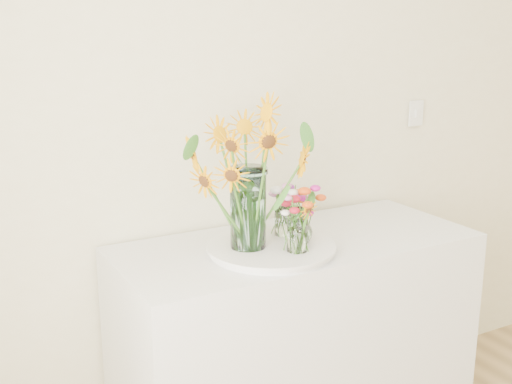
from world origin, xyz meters
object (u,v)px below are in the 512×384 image
Objects in this scene: small_vase_b at (300,225)px; mason_jar at (248,208)px; counter at (295,347)px; small_vase_c at (283,221)px; small_vase_a at (297,236)px; tray at (271,250)px.

mason_jar is at bearing 167.92° from small_vase_b.
counter is 0.54m from small_vase_c.
small_vase_a reaches higher than counter.
small_vase_c is at bearing 17.02° from mason_jar.
counter is at bearing 57.04° from small_vase_a.
mason_jar reaches higher than small_vase_b.
counter is 11.22× the size of small_vase_a.
tray is at bearing 171.01° from small_vase_b.
small_vase_b is 0.10m from small_vase_c.
counter is 0.55m from small_vase_b.
tray reaches higher than counter.
mason_jar reaches higher than small_vase_a.
small_vase_a reaches higher than small_vase_c.
counter is at bearing -9.29° from small_vase_c.
small_vase_c is at bearing 38.47° from tray.
counter is 0.67m from mason_jar.
counter is 11.87× the size of small_vase_c.
small_vase_c reaches higher than counter.
tray is at bearing 115.52° from small_vase_a.
small_vase_a is at bearing -106.36° from small_vase_c.
tray is 0.18m from mason_jar.
small_vase_b is at bearing -8.99° from tray.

